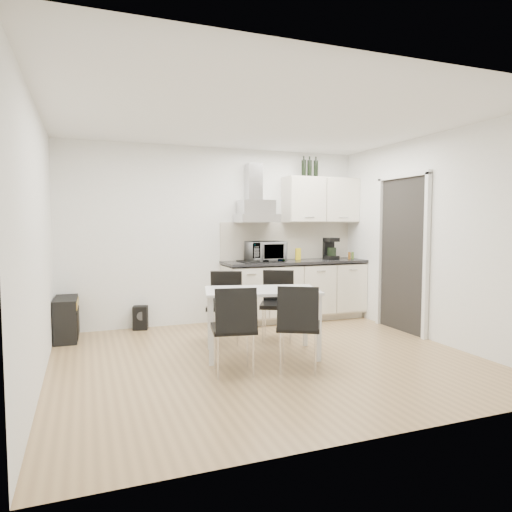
{
  "coord_description": "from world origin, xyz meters",
  "views": [
    {
      "loc": [
        -1.85,
        -4.57,
        1.5
      ],
      "look_at": [
        0.06,
        0.48,
        1.1
      ],
      "focal_mm": 32.0,
      "sensor_mm": 36.0,
      "label": 1
    }
  ],
  "objects_px": {
    "kitchenette": "(296,266)",
    "dining_table": "(262,298)",
    "chair_far_right": "(277,306)",
    "chair_far_left": "(225,308)",
    "chair_near_left": "(233,329)",
    "floor_speaker": "(140,318)",
    "guitar_amp": "(66,319)",
    "chair_near_right": "(299,327)"
  },
  "relations": [
    {
      "from": "kitchenette",
      "to": "chair_far_right",
      "type": "height_order",
      "value": "kitchenette"
    },
    {
      "from": "guitar_amp",
      "to": "chair_far_right",
      "type": "bearing_deg",
      "value": -19.41
    },
    {
      "from": "chair_far_right",
      "to": "floor_speaker",
      "type": "bearing_deg",
      "value": -10.66
    },
    {
      "from": "chair_far_left",
      "to": "guitar_amp",
      "type": "distance_m",
      "value": 2.05
    },
    {
      "from": "chair_far_left",
      "to": "kitchenette",
      "type": "bearing_deg",
      "value": -124.18
    },
    {
      "from": "chair_near_left",
      "to": "chair_near_right",
      "type": "bearing_deg",
      "value": -1.89
    },
    {
      "from": "dining_table",
      "to": "guitar_amp",
      "type": "bearing_deg",
      "value": 157.75
    },
    {
      "from": "kitchenette",
      "to": "chair_far_right",
      "type": "xyz_separation_m",
      "value": [
        -0.76,
        -1.05,
        -0.39
      ]
    },
    {
      "from": "chair_far_left",
      "to": "floor_speaker",
      "type": "distance_m",
      "value": 1.44
    },
    {
      "from": "dining_table",
      "to": "chair_near_left",
      "type": "bearing_deg",
      "value": -122.09
    },
    {
      "from": "kitchenette",
      "to": "chair_far_left",
      "type": "bearing_deg",
      "value": -147.04
    },
    {
      "from": "chair_near_right",
      "to": "chair_far_right",
      "type": "bearing_deg",
      "value": 106.14
    },
    {
      "from": "chair_far_left",
      "to": "chair_near_left",
      "type": "distance_m",
      "value": 1.17
    },
    {
      "from": "chair_far_left",
      "to": "chair_far_right",
      "type": "distance_m",
      "value": 0.67
    },
    {
      "from": "kitchenette",
      "to": "floor_speaker",
      "type": "bearing_deg",
      "value": 175.94
    },
    {
      "from": "chair_far_right",
      "to": "chair_near_right",
      "type": "relative_size",
      "value": 1.0
    },
    {
      "from": "kitchenette",
      "to": "floor_speaker",
      "type": "distance_m",
      "value": 2.43
    },
    {
      "from": "floor_speaker",
      "to": "chair_near_left",
      "type": "bearing_deg",
      "value": -60.27
    },
    {
      "from": "chair_far_right",
      "to": "guitar_amp",
      "type": "relative_size",
      "value": 1.34
    },
    {
      "from": "chair_far_left",
      "to": "chair_near_right",
      "type": "relative_size",
      "value": 1.0
    },
    {
      "from": "chair_far_left",
      "to": "chair_near_right",
      "type": "xyz_separation_m",
      "value": [
        0.39,
        -1.28,
        0.0
      ]
    },
    {
      "from": "chair_far_right",
      "to": "floor_speaker",
      "type": "relative_size",
      "value": 2.67
    },
    {
      "from": "kitchenette",
      "to": "chair_far_right",
      "type": "bearing_deg",
      "value": -126.13
    },
    {
      "from": "chair_far_left",
      "to": "chair_far_right",
      "type": "bearing_deg",
      "value": -167.81
    },
    {
      "from": "kitchenette",
      "to": "chair_far_left",
      "type": "relative_size",
      "value": 2.86
    },
    {
      "from": "chair_near_left",
      "to": "chair_near_right",
      "type": "xyz_separation_m",
      "value": [
        0.65,
        -0.14,
        0.0
      ]
    },
    {
      "from": "chair_near_right",
      "to": "guitar_amp",
      "type": "bearing_deg",
      "value": 165.72
    },
    {
      "from": "guitar_amp",
      "to": "floor_speaker",
      "type": "xyz_separation_m",
      "value": [
        0.95,
        0.25,
        -0.11
      ]
    },
    {
      "from": "dining_table",
      "to": "chair_far_left",
      "type": "relative_size",
      "value": 1.58
    },
    {
      "from": "guitar_amp",
      "to": "kitchenette",
      "type": "bearing_deg",
      "value": 2.98
    },
    {
      "from": "guitar_amp",
      "to": "floor_speaker",
      "type": "bearing_deg",
      "value": 16.23
    },
    {
      "from": "kitchenette",
      "to": "guitar_amp",
      "type": "distance_m",
      "value": 3.33
    },
    {
      "from": "guitar_amp",
      "to": "floor_speaker",
      "type": "distance_m",
      "value": 0.99
    },
    {
      "from": "dining_table",
      "to": "chair_far_left",
      "type": "height_order",
      "value": "chair_far_left"
    },
    {
      "from": "chair_far_right",
      "to": "floor_speaker",
      "type": "distance_m",
      "value": 2.0
    },
    {
      "from": "chair_far_left",
      "to": "chair_near_left",
      "type": "bearing_deg",
      "value": 100.27
    },
    {
      "from": "floor_speaker",
      "to": "chair_far_left",
      "type": "bearing_deg",
      "value": -36.7
    },
    {
      "from": "chair_near_left",
      "to": "floor_speaker",
      "type": "height_order",
      "value": "chair_near_left"
    },
    {
      "from": "kitchenette",
      "to": "chair_near_right",
      "type": "xyz_separation_m",
      "value": [
        -1.03,
        -2.21,
        -0.39
      ]
    },
    {
      "from": "kitchenette",
      "to": "dining_table",
      "type": "height_order",
      "value": "kitchenette"
    },
    {
      "from": "chair_far_left",
      "to": "floor_speaker",
      "type": "height_order",
      "value": "chair_far_left"
    },
    {
      "from": "chair_near_left",
      "to": "floor_speaker",
      "type": "relative_size",
      "value": 2.67
    }
  ]
}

